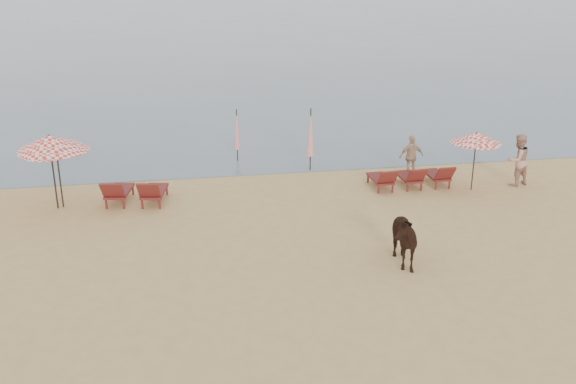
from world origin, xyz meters
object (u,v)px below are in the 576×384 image
object	(u,v)px
lounger_cluster_right	(411,177)
umbrella_open_left_b	(50,143)
umbrella_open_left_a	(55,144)
umbrella_open_right	(476,138)
beachgoer_right_a	(518,160)
umbrella_closed_right	(311,133)
lounger_cluster_left	(135,191)
umbrella_closed_left	(237,130)
beachgoer_right_b	(411,156)
cow	(399,237)

from	to	relation	value
lounger_cluster_right	umbrella_open_left_b	bearing A→B (deg)	178.27
lounger_cluster_right	umbrella_open_left_a	size ratio (longest dim) A/B	1.16
umbrella_open_right	beachgoer_right_a	distance (m)	2.01
umbrella_closed_right	umbrella_open_left_b	bearing A→B (deg)	-164.41
lounger_cluster_left	umbrella_closed_left	size ratio (longest dim) A/B	1.00
umbrella_open_left_b	beachgoer_right_a	distance (m)	15.80
lounger_cluster_right	beachgoer_right_b	bearing A→B (deg)	68.55
umbrella_open_left_a	umbrella_open_right	size ratio (longest dim) A/B	1.13
lounger_cluster_right	umbrella_open_left_b	xyz separation A→B (m)	(-11.95, 0.07, 1.79)
lounger_cluster_left	umbrella_closed_left	xyz separation A→B (m)	(3.78, 4.18, 0.85)
beachgoer_right_b	umbrella_closed_right	bearing A→B (deg)	-21.87
lounger_cluster_left	cow	world-z (taller)	cow
umbrella_closed_right	umbrella_open_right	bearing A→B (deg)	-31.40
lounger_cluster_left	cow	distance (m)	9.04
lounger_cluster_right	beachgoer_right_a	xyz separation A→B (m)	(3.79, -0.36, 0.52)
umbrella_open_right	beachgoer_right_a	bearing A→B (deg)	18.00
umbrella_closed_left	umbrella_closed_right	size ratio (longest dim) A/B	0.88
umbrella_closed_left	beachgoer_right_b	world-z (taller)	umbrella_closed_left
umbrella_open_left_a	umbrella_open_right	xyz separation A→B (m)	(13.83, -0.73, -0.24)
lounger_cluster_right	beachgoer_right_b	distance (m)	1.33
umbrella_open_left_b	beachgoer_right_a	world-z (taller)	umbrella_open_left_b
umbrella_closed_left	beachgoer_right_b	xyz separation A→B (m)	(6.13, -2.98, -0.53)
lounger_cluster_left	beachgoer_right_b	distance (m)	9.99
umbrella_closed_right	beachgoer_right_b	size ratio (longest dim) A/B	1.55
umbrella_open_left_b	beachgoer_right_b	world-z (taller)	umbrella_open_left_b
beachgoer_right_b	lounger_cluster_right	bearing A→B (deg)	68.97
cow	beachgoer_right_a	world-z (taller)	beachgoer_right_a
lounger_cluster_left	umbrella_closed_right	xyz separation A→B (m)	(6.39, 2.55, 1.03)
lounger_cluster_left	umbrella_closed_right	distance (m)	6.96
umbrella_open_left_a	beachgoer_right_a	bearing A→B (deg)	-20.03
umbrella_closed_left	beachgoer_right_a	world-z (taller)	umbrella_closed_left
umbrella_closed_left	beachgoer_right_b	distance (m)	6.84
lounger_cluster_right	beachgoer_right_a	size ratio (longest dim) A/B	1.48
umbrella_open_right	umbrella_closed_left	size ratio (longest dim) A/B	0.98
umbrella_open_left_b	lounger_cluster_left	bearing A→B (deg)	-7.89
umbrella_open_left_a	lounger_cluster_right	bearing A→B (deg)	-18.91
umbrella_closed_left	beachgoer_right_b	size ratio (longest dim) A/B	1.36
umbrella_closed_left	beachgoer_right_a	distance (m)	10.52
umbrella_open_left_b	umbrella_closed_left	bearing A→B (deg)	27.11
umbrella_open_left_a	cow	size ratio (longest dim) A/B	1.31
umbrella_open_right	umbrella_closed_left	distance (m)	9.09
umbrella_open_right	beachgoer_right_a	size ratio (longest dim) A/B	1.12
umbrella_closed_right	beachgoer_right_b	distance (m)	3.83
umbrella_closed_right	cow	size ratio (longest dim) A/B	1.34
umbrella_open_left_a	umbrella_open_right	distance (m)	13.85
umbrella_closed_left	cow	world-z (taller)	umbrella_closed_left
umbrella_open_right	umbrella_closed_right	size ratio (longest dim) A/B	0.87
umbrella_open_right	umbrella_closed_left	xyz separation A→B (m)	(-7.73, 4.76, -0.58)
umbrella_open_left_a	umbrella_open_left_b	size ratio (longest dim) A/B	0.93
lounger_cluster_left	beachgoer_right_b	xyz separation A→B (m)	(9.91, 1.20, 0.32)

